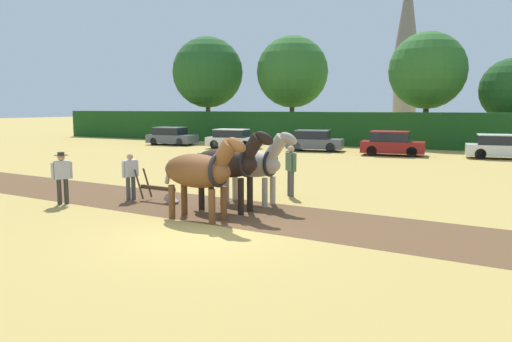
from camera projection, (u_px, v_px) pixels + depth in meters
ground_plane at (202, 234)px, 12.05m from camera, size 240.00×240.00×0.00m
plowed_furrow_strip at (125, 197)px, 16.95m from camera, size 27.86×5.20×0.01m
hedgerow at (416, 130)px, 37.04m from camera, size 69.39×1.58×2.66m
tree_far_left at (208, 72)px, 47.24m from camera, size 6.65×6.65×9.65m
tree_left at (292, 72)px, 45.48m from camera, size 6.50×6.50×9.50m
tree_center_left at (428, 71)px, 39.16m from camera, size 6.01×6.01×8.91m
tree_center at (512, 90)px, 37.49m from camera, size 4.77×4.77×6.73m
church_spire at (406, 45)px, 65.77m from camera, size 3.28×3.28×21.28m
draft_horse_lead_left at (200, 171)px, 13.45m from camera, size 2.78×1.11×2.36m
draft_horse_lead_right at (228, 163)px, 14.57m from camera, size 2.85×1.03×2.47m
draft_horse_trail_left at (253, 163)px, 15.72m from camera, size 2.92×1.04×2.39m
plow at (161, 192)px, 16.07m from camera, size 1.66×0.48×1.13m
farmer_at_plow at (130, 174)px, 16.42m from camera, size 0.30×0.62×1.54m
farmer_beside_team at (291, 167)px, 17.09m from camera, size 0.52×0.51×1.75m
farmer_onlooker_left at (62, 174)px, 15.66m from camera, size 0.41×0.58×1.66m
parked_car_far_left at (171, 136)px, 40.51m from camera, size 4.06×2.16×1.44m
parked_car_left at (233, 139)px, 36.89m from camera, size 4.11×2.30×1.44m
parked_car_center_left at (314, 141)px, 34.85m from camera, size 4.10×2.49×1.46m
parked_car_center at (392, 144)px, 31.63m from camera, size 4.07×2.30×1.54m
parked_car_center_right at (502, 147)px, 29.54m from camera, size 4.31×2.28×1.45m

